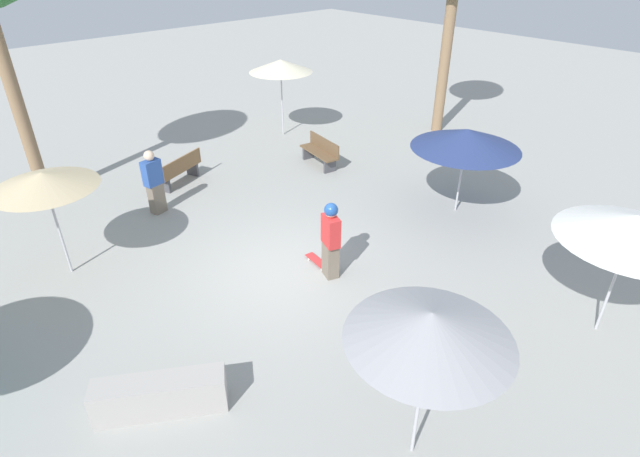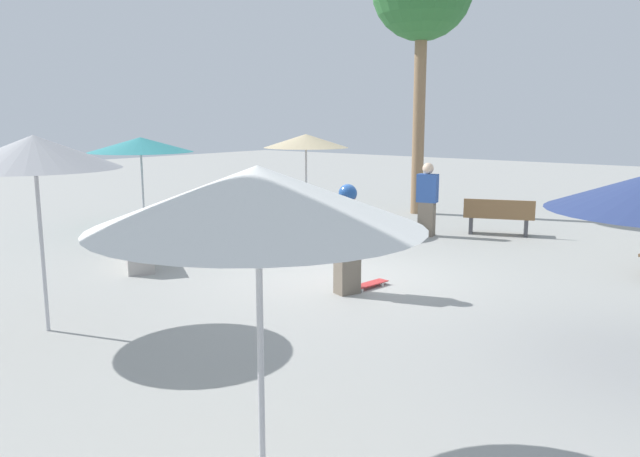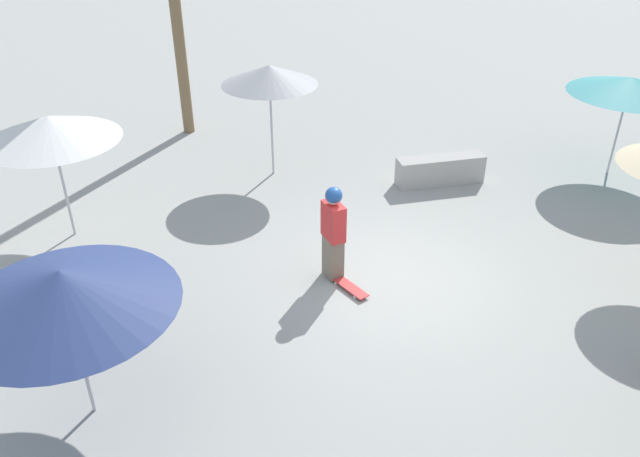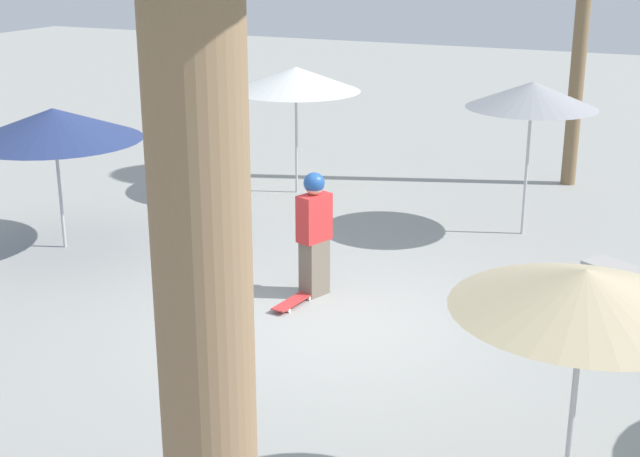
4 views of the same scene
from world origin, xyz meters
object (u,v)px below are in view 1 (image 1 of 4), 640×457
at_px(bench_near, 320,152).
at_px(shade_umbrella_grey, 430,327).
at_px(skater_main, 331,238).
at_px(bystander_watching, 154,182).
at_px(skateboard, 319,262).
at_px(bench_far, 179,170).
at_px(concrete_ledge, 160,395).
at_px(shade_umbrella_white, 634,227).
at_px(shade_umbrella_cream, 281,66).
at_px(shade_umbrella_tan, 44,180).
at_px(shade_umbrella_navy, 466,139).

height_order(bench_near, shade_umbrella_grey, shade_umbrella_grey).
bearing_deg(skater_main, bystander_watching, 35.13).
relative_size(skateboard, bench_far, 0.50).
bearing_deg(shade_umbrella_grey, bench_far, -10.92).
bearing_deg(shade_umbrella_grey, concrete_ledge, 36.92).
xyz_separation_m(shade_umbrella_white, shade_umbrella_cream, (11.91, -2.20, 0.24)).
xyz_separation_m(shade_umbrella_tan, shade_umbrella_cream, (3.50, -8.69, 0.25)).
distance_m(skater_main, shade_umbrella_cream, 8.86).
bearing_deg(shade_umbrella_white, shade_umbrella_cream, -10.45).
bearing_deg(skateboard, shade_umbrella_white, -147.03).
bearing_deg(shade_umbrella_grey, skateboard, -26.32).
bearing_deg(bench_far, skateboard, -109.89).
distance_m(skater_main, bystander_watching, 5.24).
height_order(bench_far, shade_umbrella_cream, shade_umbrella_cream).
bearing_deg(bench_near, skater_main, 149.78).
distance_m(shade_umbrella_navy, bystander_watching, 7.86).
height_order(skater_main, shade_umbrella_tan, shade_umbrella_tan).
height_order(skater_main, shade_umbrella_navy, shade_umbrella_navy).
bearing_deg(shade_umbrella_white, shade_umbrella_grey, 80.89).
bearing_deg(bystander_watching, skateboard, -84.74).
bearing_deg(bench_far, bench_near, -45.73).
distance_m(bench_far, shade_umbrella_tan, 4.88).
height_order(bench_far, shade_umbrella_grey, shade_umbrella_grey).
height_order(skateboard, shade_umbrella_tan, shade_umbrella_tan).
bearing_deg(shade_umbrella_grey, shade_umbrella_navy, -60.29).
bearing_deg(concrete_ledge, shade_umbrella_navy, -85.63).
xyz_separation_m(bench_near, shade_umbrella_navy, (-4.59, -0.62, 1.55)).
distance_m(bench_far, shade_umbrella_white, 11.17).
relative_size(skater_main, bench_far, 1.05).
bearing_deg(skateboard, concrete_ledge, 113.55).
xyz_separation_m(skater_main, shade_umbrella_navy, (-0.13, -4.42, 1.05)).
bearing_deg(shade_umbrella_navy, bench_far, 35.54).
xyz_separation_m(skater_main, shade_umbrella_tan, (3.87, 4.02, 1.24)).
relative_size(skater_main, shade_umbrella_white, 0.72).
distance_m(skateboard, concrete_ledge, 4.57).
xyz_separation_m(shade_umbrella_white, shade_umbrella_navy, (4.40, -1.95, -0.20)).
xyz_separation_m(bench_near, shade_umbrella_tan, (-0.58, 7.83, 1.74)).
height_order(bench_far, bystander_watching, bystander_watching).
bearing_deg(bystander_watching, bench_near, -19.04).
xyz_separation_m(concrete_ledge, shade_umbrella_grey, (-3.01, -2.27, 1.99)).
bearing_deg(shade_umbrella_tan, bystander_watching, -65.90).
xyz_separation_m(skateboard, concrete_ledge, (-1.26, 4.38, 0.25)).
xyz_separation_m(skateboard, shade_umbrella_tan, (3.41, 4.11, 2.11)).
distance_m(shade_umbrella_tan, shade_umbrella_grey, 7.94).
bearing_deg(bench_far, bystander_watching, -160.19).
bearing_deg(shade_umbrella_navy, bench_near, 7.65).
xyz_separation_m(skateboard, shade_umbrella_navy, (-0.60, -4.33, 1.92)).
xyz_separation_m(skater_main, bystander_watching, (5.06, 1.37, -0.08)).
bearing_deg(skateboard, shade_umbrella_tan, 57.78).
height_order(bench_near, shade_umbrella_white, shade_umbrella_white).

